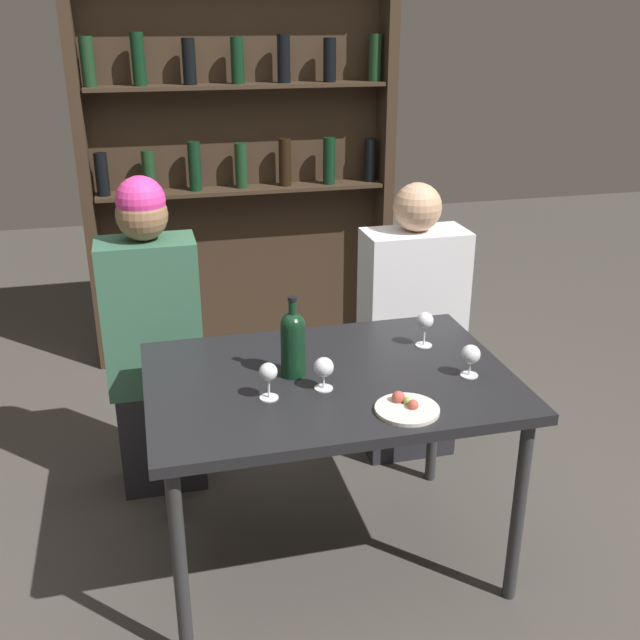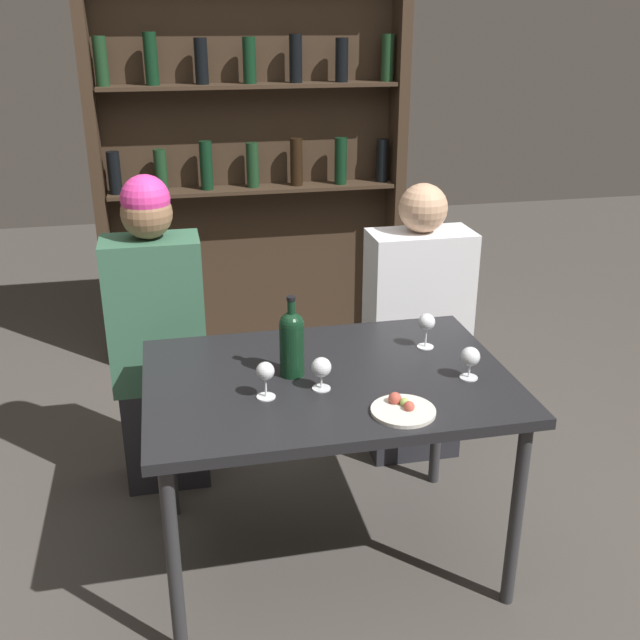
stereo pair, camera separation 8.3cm
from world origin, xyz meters
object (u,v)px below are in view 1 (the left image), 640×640
(food_plate_0, at_px, (406,407))
(wine_glass_2, at_px, (471,355))
(wine_glass_3, at_px, (268,374))
(wine_glass_1, at_px, (324,368))
(seated_person_left, at_px, (154,345))
(wine_bottle, at_px, (293,341))
(seated_person_right, at_px, (411,333))
(wine_glass_0, at_px, (425,322))

(food_plate_0, bearing_deg, wine_glass_2, 31.08)
(wine_glass_3, relative_size, food_plate_0, 0.61)
(wine_glass_1, xyz_separation_m, seated_person_left, (-0.51, 0.70, -0.17))
(wine_glass_1, relative_size, seated_person_left, 0.08)
(wine_glass_3, bearing_deg, wine_bottle, 52.44)
(wine_bottle, height_order, wine_glass_3, wine_bottle)
(seated_person_right, bearing_deg, wine_bottle, -137.74)
(wine_glass_2, relative_size, seated_person_right, 0.09)
(wine_glass_2, xyz_separation_m, food_plate_0, (-0.28, -0.17, -0.06))
(seated_person_right, bearing_deg, wine_glass_3, -136.01)
(seated_person_left, xyz_separation_m, seated_person_right, (1.08, 0.00, -0.06))
(wine_glass_1, distance_m, seated_person_right, 0.93)
(food_plate_0, height_order, seated_person_left, seated_person_left)
(wine_bottle, bearing_deg, food_plate_0, -48.36)
(seated_person_right, bearing_deg, wine_glass_2, -95.90)
(wine_glass_3, xyz_separation_m, seated_person_left, (-0.33, 0.72, -0.18))
(seated_person_left, distance_m, seated_person_right, 1.08)
(wine_bottle, bearing_deg, wine_glass_2, -14.57)
(wine_glass_2, distance_m, food_plate_0, 0.34)
(wine_glass_0, height_order, seated_person_right, seated_person_right)
(wine_glass_1, height_order, wine_glass_3, wine_glass_3)
(wine_bottle, distance_m, wine_glass_0, 0.52)
(wine_bottle, bearing_deg, seated_person_right, 42.26)
(wine_glass_2, relative_size, food_plate_0, 0.56)
(wine_bottle, height_order, food_plate_0, wine_bottle)
(wine_glass_1, bearing_deg, seated_person_right, 51.08)
(wine_glass_3, bearing_deg, food_plate_0, -24.27)
(food_plate_0, distance_m, seated_person_left, 1.16)
(wine_bottle, bearing_deg, wine_glass_3, -127.56)
(seated_person_left, height_order, seated_person_right, seated_person_left)
(food_plate_0, bearing_deg, seated_person_left, 128.79)
(wine_bottle, distance_m, seated_person_left, 0.76)
(seated_person_left, bearing_deg, wine_bottle, -52.87)
(wine_glass_0, height_order, food_plate_0, wine_glass_0)
(food_plate_0, xyz_separation_m, seated_person_right, (0.36, 0.90, -0.17))
(wine_glass_0, xyz_separation_m, food_plate_0, (-0.23, -0.43, -0.08))
(wine_glass_3, height_order, food_plate_0, wine_glass_3)
(wine_glass_0, relative_size, seated_person_right, 0.11)
(wine_glass_1, height_order, wine_glass_2, same)
(wine_glass_0, height_order, wine_glass_3, wine_glass_0)
(wine_bottle, distance_m, wine_glass_2, 0.59)
(wine_glass_0, xyz_separation_m, wine_glass_2, (0.06, -0.26, -0.02))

